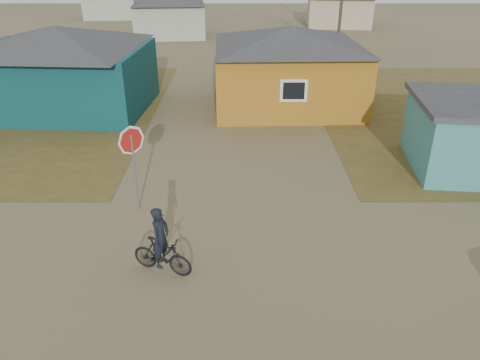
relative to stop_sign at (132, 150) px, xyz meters
name	(u,v)px	position (x,y,z in m)	size (l,w,h in m)	color
ground	(234,283)	(3.01, -3.60, -1.99)	(120.00, 120.00, 0.00)	olive
house_teal	(60,68)	(-5.49, 9.90, 0.06)	(8.93, 7.08, 4.00)	#0A3337
house_yellow	(288,66)	(5.51, 10.40, 0.01)	(7.72, 6.76, 3.90)	#A16918
house_pale_west	(170,15)	(-2.99, 30.40, -0.13)	(7.04, 6.15, 3.60)	#9CA58D
house_beige_east	(339,6)	(13.01, 36.40, -0.13)	(6.95, 6.05, 3.60)	tan
house_pale_north	(112,1)	(-10.99, 42.40, -0.24)	(6.28, 5.81, 3.40)	#9CA58D
utility_pole_near	(342,2)	(9.51, 18.40, 2.15)	(1.40, 0.20, 8.00)	#423327
stop_sign	(132,150)	(0.00, 0.00, 0.00)	(0.83, 0.40, 2.74)	gray
cyclist	(162,250)	(1.23, -3.13, -1.33)	(1.67, 1.00, 1.83)	black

